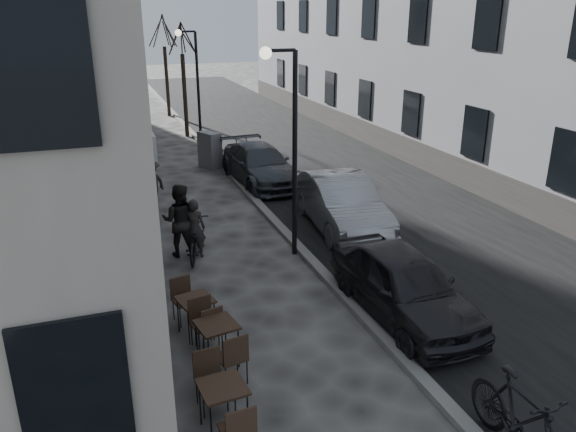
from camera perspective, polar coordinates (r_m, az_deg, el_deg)
ground at (r=9.72m, az=13.54°, el=-17.48°), size 120.00×120.00×0.00m
road at (r=24.52m, az=1.05°, el=6.44°), size 7.30×60.00×0.00m
kerb at (r=23.51m, az=-7.35°, el=5.82°), size 0.25×60.00×0.12m
streetlamp_near at (r=13.31m, az=0.00°, el=8.57°), size 0.90×0.28×5.09m
streetlamp_far at (r=24.82m, az=-9.58°, el=13.75°), size 0.90×0.28×5.09m
tree_near at (r=27.67m, az=-10.80°, el=17.45°), size 2.40×2.40×5.70m
tree_far at (r=33.60m, az=-12.55°, el=17.77°), size 2.40×2.40×5.70m
bistro_set_a at (r=8.63m, az=-6.59°, el=-18.42°), size 0.71×1.63×0.94m
bistro_set_b at (r=10.02m, az=-7.20°, el=-12.33°), size 0.76×1.66×0.95m
bistro_set_c at (r=10.91m, az=-9.33°, el=-9.66°), size 0.75×1.58×0.90m
utility_cabinet at (r=22.21m, az=-7.94°, el=6.64°), size 0.84×1.06×1.40m
bicycle at (r=14.20m, az=-9.43°, el=-2.35°), size 1.12×1.87×0.93m
cyclist_rider at (r=14.09m, az=-9.50°, el=-1.24°), size 0.64×0.51×1.52m
pedestrian_near at (r=14.18m, az=-10.93°, el=-0.44°), size 1.11×0.99×1.87m
pedestrian_mid at (r=17.71m, az=-13.72°, el=3.11°), size 1.19×1.13×1.62m
pedestrian_far at (r=16.43m, az=-15.31°, el=1.48°), size 0.92×0.42×1.54m
car_near at (r=11.51m, az=11.68°, el=-6.84°), size 1.73×4.12×1.39m
car_mid at (r=15.78m, az=5.45°, el=1.30°), size 2.01×4.70×1.51m
car_far at (r=20.06m, az=-2.86°, el=5.23°), size 2.13×4.67×1.33m
moped at (r=8.72m, az=22.52°, el=-18.56°), size 0.59×2.03×1.22m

